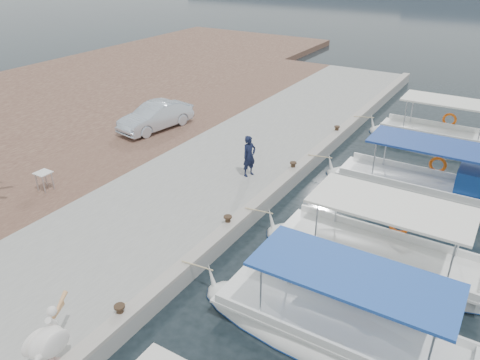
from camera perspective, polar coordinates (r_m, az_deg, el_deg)
name	(u,v)px	position (r m, az deg, el deg)	size (l,w,h in m)	color
ground	(212,264)	(14.74, -3.49, -10.13)	(400.00, 400.00, 0.00)	black
concrete_quay	(220,174)	(19.60, -2.48, 0.76)	(6.00, 40.00, 0.50)	gray
quay_curb	(279,183)	(18.21, 4.81, -0.36)	(0.44, 40.00, 0.12)	#9D958B
cobblestone_strip	(131,149)	(22.53, -13.16, 3.65)	(4.00, 40.00, 0.50)	brown
land_backing	(0,114)	(30.09, -27.23, 7.20)	(16.00, 60.00, 0.48)	brown
fishing_caique_b	(337,339)	(12.44, 11.72, -18.45)	(7.78, 2.12, 2.83)	white
fishing_caique_c	(376,262)	(15.14, 16.22, -9.62)	(7.58, 2.34, 2.83)	white
fishing_caique_d	(424,192)	(19.65, 21.48, -1.37)	(7.90, 2.19, 2.83)	white
fishing_caique_e	(436,141)	(25.21, 22.80, 4.41)	(6.78, 2.11, 2.83)	white
mooring_bollards	(228,220)	(15.54, -1.49, -4.86)	(0.28, 20.28, 0.33)	black
pelican	(47,341)	(11.55, -22.43, -17.66)	(0.96, 1.56, 1.23)	tan
fisherman	(249,156)	(18.55, 1.13, 2.94)	(0.61, 0.40, 1.68)	black
parked_car	(156,116)	(23.93, -10.25, 7.64)	(1.39, 4.00, 1.32)	silver
folding_table	(44,177)	(19.04, -22.80, 0.30)	(0.55, 0.55, 0.73)	silver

